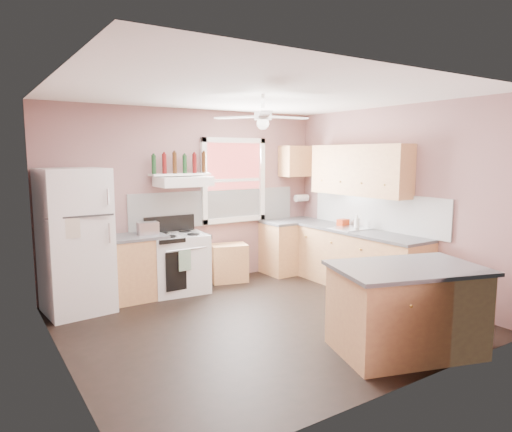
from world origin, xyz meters
TOP-DOWN VIEW (x-y plane):
  - floor at (0.00, 0.00)m, footprint 4.50×4.50m
  - ceiling at (0.00, 0.00)m, footprint 4.50×4.50m
  - wall_back at (0.00, 2.02)m, footprint 4.50×0.05m
  - wall_right at (2.27, 0.00)m, footprint 0.05×4.00m
  - wall_left at (-2.27, 0.00)m, footprint 0.05×4.00m
  - backsplash_back at (0.45, 1.99)m, footprint 2.90×0.03m
  - backsplash_right at (2.23, 0.30)m, footprint 0.03×2.60m
  - window_view at (0.75, 1.98)m, footprint 1.00×0.02m
  - window_frame at (0.75, 1.96)m, footprint 1.16×0.07m
  - refrigerator at (-1.81, 1.59)m, footprint 0.85×0.83m
  - base_cabinet_left at (-1.06, 1.70)m, footprint 0.90×0.60m
  - counter_left at (-1.06, 1.70)m, footprint 0.92×0.62m
  - toaster at (-0.83, 1.65)m, footprint 0.29×0.18m
  - stove at (-0.38, 1.66)m, footprint 0.86×0.72m
  - range_hood at (-0.23, 1.75)m, footprint 0.78×0.50m
  - bottle_shelf at (-0.23, 1.87)m, footprint 0.90×0.26m
  - cart at (0.52, 1.75)m, footprint 0.64×0.51m
  - base_cabinet_corner at (1.75, 1.70)m, footprint 1.00×0.60m
  - base_cabinet_right at (1.95, 0.30)m, footprint 0.60×2.20m
  - counter_corner at (1.75, 1.70)m, footprint 1.02×0.62m
  - counter_right at (1.94, 0.30)m, footprint 0.62×2.22m
  - sink at (1.94, 0.50)m, footprint 0.55×0.45m
  - faucet at (2.10, 0.50)m, footprint 0.03×0.03m
  - upper_cabinet_right at (2.08, 0.50)m, footprint 0.33×1.80m
  - upper_cabinet_corner at (1.95, 1.83)m, footprint 0.60×0.33m
  - paper_towel at (2.07, 1.86)m, footprint 0.26×0.12m
  - island at (0.75, -1.52)m, footprint 1.59×1.26m
  - island_top at (0.75, -1.52)m, footprint 1.69×1.36m
  - ceiling_fan_hub at (0.00, 0.00)m, footprint 0.20×0.20m
  - soap_bottle at (2.01, 0.44)m, footprint 0.09×0.09m
  - red_caddy at (2.06, 0.79)m, footprint 0.19×0.14m
  - wine_bottles at (-0.22, 1.87)m, footprint 0.86×0.06m

SIDE VIEW (x-z plane):
  - floor at x=0.00m, z-range 0.00..0.00m
  - cart at x=0.52m, z-range 0.00..0.56m
  - base_cabinet_left at x=-1.06m, z-range 0.00..0.86m
  - stove at x=-0.38m, z-range 0.00..0.86m
  - base_cabinet_corner at x=1.75m, z-range 0.00..0.86m
  - base_cabinet_right at x=1.95m, z-range 0.00..0.86m
  - island at x=0.75m, z-range 0.00..0.86m
  - counter_left at x=-1.06m, z-range 0.86..0.90m
  - counter_corner at x=1.75m, z-range 0.86..0.90m
  - counter_right at x=1.94m, z-range 0.86..0.90m
  - island_top at x=0.75m, z-range 0.86..0.90m
  - sink at x=1.94m, z-range 0.88..0.91m
  - refrigerator at x=-1.81m, z-range 0.00..1.85m
  - red_caddy at x=2.06m, z-range 0.90..1.00m
  - faucet at x=2.10m, z-range 0.90..1.04m
  - toaster at x=-0.83m, z-range 0.90..1.08m
  - soap_bottle at x=2.01m, z-range 0.90..1.12m
  - backsplash_back at x=0.45m, z-range 0.90..1.45m
  - backsplash_right at x=2.23m, z-range 0.90..1.45m
  - paper_towel at x=2.07m, z-range 1.19..1.31m
  - wall_back at x=0.00m, z-range 0.00..2.70m
  - wall_right at x=2.27m, z-range 0.00..2.70m
  - wall_left at x=-2.27m, z-range 0.00..2.70m
  - window_view at x=0.75m, z-range 1.00..2.20m
  - window_frame at x=0.75m, z-range 0.92..2.28m
  - range_hood at x=-0.23m, z-range 1.55..1.69m
  - bottle_shelf at x=-0.23m, z-range 1.71..1.73m
  - upper_cabinet_right at x=2.08m, z-range 1.40..2.16m
  - wine_bottles at x=-0.22m, z-range 1.73..2.04m
  - upper_cabinet_corner at x=1.95m, z-range 1.64..2.16m
  - ceiling_fan_hub at x=0.00m, z-range 2.41..2.49m
  - ceiling at x=0.00m, z-range 2.70..2.70m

